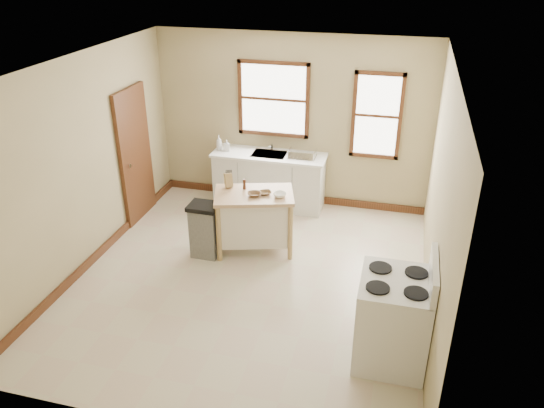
{
  "coord_description": "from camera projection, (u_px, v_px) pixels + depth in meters",
  "views": [
    {
      "loc": [
        1.76,
        -5.6,
        4.04
      ],
      "look_at": [
        0.21,
        0.4,
        0.94
      ],
      "focal_mm": 35.0,
      "sensor_mm": 36.0,
      "label": 1
    }
  ],
  "objects": [
    {
      "name": "wall_left",
      "position": [
        82.0,
        165.0,
        6.92
      ],
      "size": [
        0.04,
        5.0,
        2.8
      ],
      "primitive_type": "cube",
      "color": "tan",
      "rests_on": "ground"
    },
    {
      "name": "bowl_a",
      "position": [
        254.0,
        194.0,
        7.26
      ],
      "size": [
        0.24,
        0.24,
        0.05
      ],
      "primitive_type": "imported",
      "rotation": [
        0.0,
        0.0,
        0.38
      ],
      "color": "brown",
      "rests_on": "kitchen_island"
    },
    {
      "name": "ceiling",
      "position": [
        244.0,
        66.0,
        5.8
      ],
      "size": [
        5.0,
        5.0,
        0.0
      ],
      "primitive_type": "plane",
      "rotation": [
        3.14,
        0.0,
        0.0
      ],
      "color": "white",
      "rests_on": "ground"
    },
    {
      "name": "wall_right",
      "position": [
        440.0,
        203.0,
        5.92
      ],
      "size": [
        0.04,
        5.0,
        2.8
      ],
      "primitive_type": "cube",
      "color": "tan",
      "rests_on": "ground"
    },
    {
      "name": "gas_stove",
      "position": [
        394.0,
        309.0,
        5.45
      ],
      "size": [
        0.79,
        0.8,
        1.25
      ],
      "primitive_type": null,
      "color": "white",
      "rests_on": "ground"
    },
    {
      "name": "dish_rack",
      "position": [
        302.0,
        154.0,
        8.45
      ],
      "size": [
        0.53,
        0.47,
        0.11
      ],
      "primitive_type": null,
      "rotation": [
        0.0,
        0.0,
        -0.41
      ],
      "color": "silver",
      "rests_on": "sink_counter"
    },
    {
      "name": "faucet",
      "position": [
        272.0,
        144.0,
        8.72
      ],
      "size": [
        0.03,
        0.03,
        0.22
      ],
      "primitive_type": "cylinder",
      "color": "silver",
      "rests_on": "sink_counter"
    },
    {
      "name": "window_main",
      "position": [
        274.0,
        99.0,
        8.48
      ],
      "size": [
        1.17,
        0.06,
        1.22
      ],
      "primitive_type": null,
      "color": "#402211",
      "rests_on": "wall_back"
    },
    {
      "name": "kitchen_island",
      "position": [
        254.0,
        222.0,
        7.54
      ],
      "size": [
        1.24,
        0.97,
        0.89
      ],
      "primitive_type": null,
      "rotation": [
        0.0,
        0.0,
        0.29
      ],
      "color": "tan",
      "rests_on": "ground"
    },
    {
      "name": "soap_bottle_b",
      "position": [
        227.0,
        145.0,
        8.7
      ],
      "size": [
        0.11,
        0.11,
        0.18
      ],
      "primitive_type": "imported",
      "rotation": [
        0.0,
        0.0,
        0.31
      ],
      "color": "#B2B2B2",
      "rests_on": "sink_counter"
    },
    {
      "name": "baseboard_left",
      "position": [
        99.0,
        253.0,
        7.52
      ],
      "size": [
        0.04,
        5.0,
        0.12
      ],
      "primitive_type": "cube",
      "color": "#402211",
      "rests_on": "ground"
    },
    {
      "name": "soap_bottle_a",
      "position": [
        219.0,
        143.0,
        8.72
      ],
      "size": [
        0.12,
        0.12,
        0.25
      ],
      "primitive_type": "imported",
      "rotation": [
        0.0,
        0.0,
        0.36
      ],
      "color": "#B2B2B2",
      "rests_on": "sink_counter"
    },
    {
      "name": "floor",
      "position": [
        249.0,
        278.0,
        7.05
      ],
      "size": [
        5.0,
        5.0,
        0.0
      ],
      "primitive_type": "plane",
      "color": "beige",
      "rests_on": "ground"
    },
    {
      "name": "wall_back",
      "position": [
        292.0,
        121.0,
        8.59
      ],
      "size": [
        4.5,
        0.04,
        2.8
      ],
      "primitive_type": "cube",
      "color": "tan",
      "rests_on": "ground"
    },
    {
      "name": "bowl_b",
      "position": [
        265.0,
        193.0,
        7.31
      ],
      "size": [
        0.22,
        0.22,
        0.04
      ],
      "primitive_type": "imported",
      "rotation": [
        0.0,
        0.0,
        0.5
      ],
      "color": "brown",
      "rests_on": "kitchen_island"
    },
    {
      "name": "pepper_grinder",
      "position": [
        244.0,
        184.0,
        7.44
      ],
      "size": [
        0.05,
        0.05,
        0.15
      ],
      "primitive_type": "cylinder",
      "rotation": [
        0.0,
        0.0,
        -0.04
      ],
      "color": "#3F2011",
      "rests_on": "kitchen_island"
    },
    {
      "name": "knife_block",
      "position": [
        228.0,
        181.0,
        7.48
      ],
      "size": [
        0.14,
        0.14,
        0.2
      ],
      "primitive_type": null,
      "rotation": [
        0.0,
        0.0,
        0.6
      ],
      "color": "#DFB475",
      "rests_on": "kitchen_island"
    },
    {
      "name": "bowl_c",
      "position": [
        280.0,
        195.0,
        7.23
      ],
      "size": [
        0.2,
        0.2,
        0.06
      ],
      "primitive_type": "imported",
      "rotation": [
        0.0,
        0.0,
        0.14
      ],
      "color": "white",
      "rests_on": "kitchen_island"
    },
    {
      "name": "window_side",
      "position": [
        377.0,
        116.0,
        8.18
      ],
      "size": [
        0.77,
        0.06,
        1.37
      ],
      "primitive_type": null,
      "color": "#402211",
      "rests_on": "wall_back"
    },
    {
      "name": "trash_bin",
      "position": [
        205.0,
        230.0,
        7.41
      ],
      "size": [
        0.41,
        0.35,
        0.8
      ],
      "primitive_type": null,
      "rotation": [
        0.0,
        0.0,
        -0.01
      ],
      "color": "slate",
      "rests_on": "ground"
    },
    {
      "name": "baseboard_back",
      "position": [
        290.0,
        196.0,
        9.16
      ],
      "size": [
        4.5,
        0.04,
        0.12
      ],
      "primitive_type": "cube",
      "color": "#402211",
      "rests_on": "ground"
    },
    {
      "name": "sink_counter",
      "position": [
        269.0,
        180.0,
        8.81
      ],
      "size": [
        1.86,
        0.62,
        0.92
      ],
      "primitive_type": null,
      "color": "beige",
      "rests_on": "ground"
    },
    {
      "name": "door_left",
      "position": [
        135.0,
        155.0,
        8.2
      ],
      "size": [
        0.06,
        0.9,
        2.1
      ],
      "primitive_type": "cube",
      "color": "#402211",
      "rests_on": "ground"
    }
  ]
}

